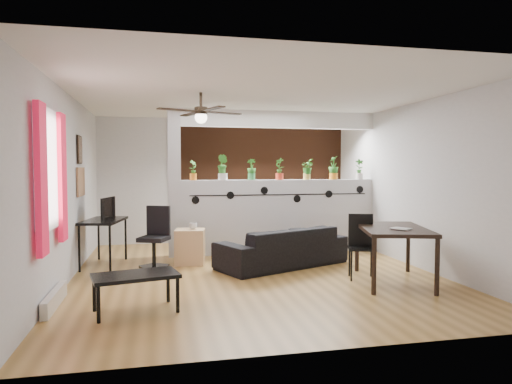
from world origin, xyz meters
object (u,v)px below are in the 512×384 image
object	(u,v)px
potted_plant_5	(333,167)
cube_shelf	(190,247)
potted_plant_2	(252,169)
potted_plant_3	(280,168)
office_chair	(155,242)
folding_chair	(361,240)
ceiling_fan	(201,113)
potted_plant_1	(223,167)
potted_plant_0	(193,169)
potted_plant_4	(307,169)
dining_table	(393,233)
coffee_table	(136,278)
sofa	(282,247)
cup	(193,226)
potted_plant_6	(359,168)
computer_desk	(104,224)

from	to	relation	value
potted_plant_5	cube_shelf	xyz separation A→B (m)	(-2.74, -0.68, -1.30)
potted_plant_2	potted_plant_3	world-z (taller)	potted_plant_3
cube_shelf	office_chair	bearing A→B (deg)	-146.06
cube_shelf	folding_chair	xyz separation A→B (m)	(2.33, -1.45, 0.25)
potted_plant_5	office_chair	bearing A→B (deg)	-164.31
ceiling_fan	potted_plant_2	distance (m)	2.23
ceiling_fan	potted_plant_1	world-z (taller)	ceiling_fan
potted_plant_1	potted_plant_5	distance (m)	2.11
potted_plant_3	cube_shelf	bearing A→B (deg)	-158.18
potted_plant_3	potted_plant_1	bearing A→B (deg)	180.00
potted_plant_0	potted_plant_4	size ratio (longest dim) A/B	0.93
potted_plant_0	dining_table	distance (m)	3.63
potted_plant_1	potted_plant_4	world-z (taller)	potted_plant_1
coffee_table	ceiling_fan	bearing A→B (deg)	56.69
ceiling_fan	potted_plant_2	bearing A→B (deg)	59.19
potted_plant_5	folding_chair	size ratio (longest dim) A/B	0.49
potted_plant_2	dining_table	distance (m)	3.00
potted_plant_2	potted_plant_3	size ratio (longest dim) A/B	0.94
potted_plant_3	coffee_table	bearing A→B (deg)	-128.42
potted_plant_3	folding_chair	xyz separation A→B (m)	(0.64, -2.12, -1.03)
potted_plant_1	sofa	xyz separation A→B (m)	(0.79, -1.15, -1.30)
ceiling_fan	cup	size ratio (longest dim) A/B	9.05
potted_plant_4	potted_plant_6	xyz separation A→B (m)	(1.05, 0.00, 0.00)
ceiling_fan	potted_plant_1	xyz separation A→B (m)	(0.55, 1.80, -0.72)
cup	folding_chair	distance (m)	2.70
potted_plant_4	sofa	bearing A→B (deg)	-124.41
potted_plant_0	potted_plant_3	distance (m)	1.58
ceiling_fan	potted_plant_3	distance (m)	2.52
potted_plant_5	folding_chair	distance (m)	2.40
potted_plant_0	computer_desk	bearing A→B (deg)	-160.94
ceiling_fan	coffee_table	distance (m)	2.46
cube_shelf	cup	size ratio (longest dim) A/B	4.31
potted_plant_0	sofa	distance (m)	2.15
potted_plant_2	potted_plant_5	bearing A→B (deg)	0.00
cup	potted_plant_5	bearing A→B (deg)	14.10
potted_plant_1	cube_shelf	size ratio (longest dim) A/B	0.81
potted_plant_3	cup	bearing A→B (deg)	-157.58
ceiling_fan	cube_shelf	distance (m)	2.32
potted_plant_2	coffee_table	size ratio (longest dim) A/B	0.39
potted_plant_3	office_chair	distance (m)	2.68
potted_plant_2	office_chair	bearing A→B (deg)	-151.62
potted_plant_1	cup	distance (m)	1.32
sofa	coffee_table	distance (m)	2.90
folding_chair	coffee_table	xyz separation A→B (m)	(-3.07, -0.95, -0.16)
cube_shelf	office_chair	xyz separation A→B (m)	(-0.55, -0.25, 0.14)
ceiling_fan	potted_plant_2	xyz separation A→B (m)	(1.07, 1.80, -0.76)
sofa	coffee_table	xyz separation A→B (m)	(-2.17, -1.92, 0.08)
ceiling_fan	computer_desk	xyz separation A→B (m)	(-1.45, 1.29, -1.64)
potted_plant_2	cup	bearing A→B (deg)	-148.72
cup	potted_plant_2	bearing A→B (deg)	31.28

